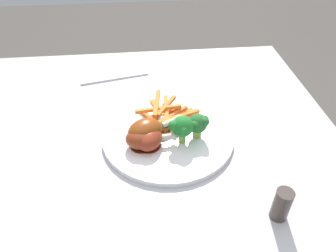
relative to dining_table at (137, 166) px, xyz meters
name	(u,v)px	position (x,y,z in m)	size (l,w,h in m)	color
dining_table	(137,166)	(0.00, 0.00, 0.00)	(0.93, 0.78, 0.71)	#B7B7BC
dinner_plate	(168,135)	(-0.08, 0.03, 0.12)	(0.29, 0.29, 0.01)	white
broccoli_floret_front	(198,124)	(-0.14, 0.05, 0.16)	(0.05, 0.04, 0.06)	#91B849
broccoli_floret_middle	(182,127)	(-0.10, 0.06, 0.17)	(0.05, 0.05, 0.06)	#7EBB4C
carrot_fries_pile	(166,114)	(-0.08, -0.02, 0.14)	(0.15, 0.13, 0.04)	orange
chicken_drumstick_near	(143,138)	(-0.02, 0.06, 0.15)	(0.11, 0.06, 0.04)	#5C1E0E
chicken_drumstick_far	(150,137)	(-0.04, 0.06, 0.15)	(0.08, 0.11, 0.04)	#5E1B10
chicken_drumstick_extra	(147,131)	(-0.03, 0.04, 0.15)	(0.13, 0.09, 0.05)	#5F240C
fork	(115,78)	(0.05, -0.23, 0.12)	(0.19, 0.01, 0.01)	silver
pepper_shaker	(282,205)	(-0.24, 0.25, 0.15)	(0.03, 0.03, 0.06)	#423833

